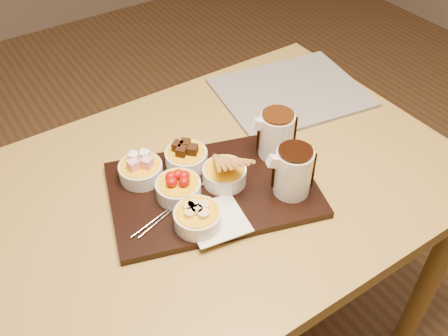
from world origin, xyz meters
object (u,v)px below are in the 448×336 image
bowl_strawberries (178,189)px  pitcher_milk_chocolate (276,135)px  dining_table (209,212)px  serving_board (213,189)px  pitcher_dark_chocolate (293,172)px  newspaper (291,92)px

bowl_strawberries → pitcher_milk_chocolate: pitcher_milk_chocolate is taller
bowl_strawberries → pitcher_milk_chocolate: size_ratio=0.89×
dining_table → serving_board: 0.11m
pitcher_dark_chocolate → pitcher_milk_chocolate: bearing=85.6°
dining_table → bowl_strawberries: 0.16m
bowl_strawberries → newspaper: size_ratio=0.25×
bowl_strawberries → pitcher_milk_chocolate: bearing=-1.2°
bowl_strawberries → newspaper: (0.48, 0.19, -0.03)m
bowl_strawberries → pitcher_dark_chocolate: 0.25m
dining_table → serving_board: serving_board is taller
serving_board → newspaper: bearing=45.1°
bowl_strawberries → newspaper: bowl_strawberries is taller
pitcher_dark_chocolate → pitcher_milk_chocolate: size_ratio=1.00×
pitcher_dark_chocolate → dining_table: bearing=151.2°
serving_board → pitcher_dark_chocolate: pitcher_dark_chocolate is taller
dining_table → bowl_strawberries: bowl_strawberries is taller
serving_board → bowl_strawberries: (-0.08, 0.02, 0.03)m
pitcher_dark_chocolate → serving_board: bearing=160.0°
pitcher_milk_chocolate → newspaper: pitcher_milk_chocolate is taller
newspaper → pitcher_milk_chocolate: bearing=-127.9°
bowl_strawberries → pitcher_milk_chocolate: (0.27, -0.01, 0.04)m
serving_board → pitcher_milk_chocolate: size_ratio=4.11×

